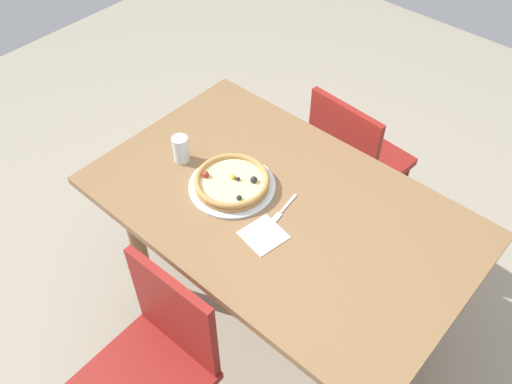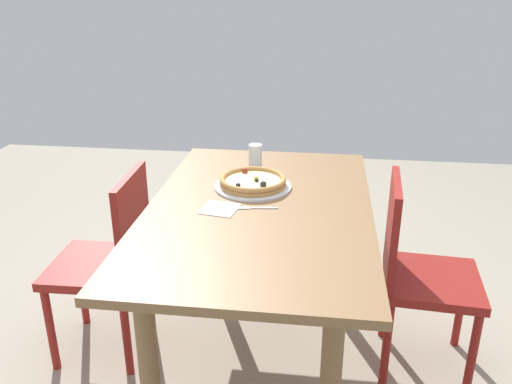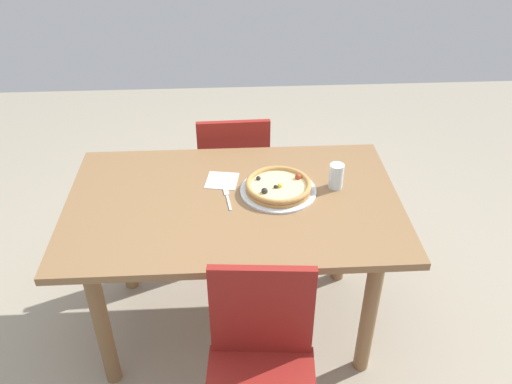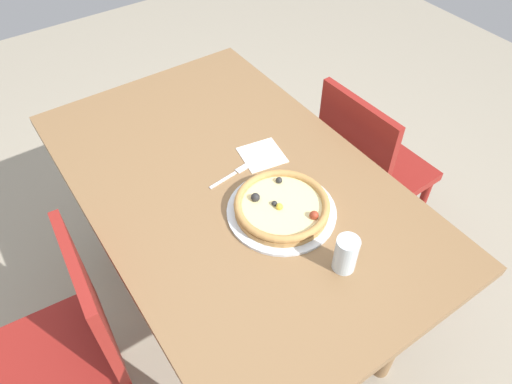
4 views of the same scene
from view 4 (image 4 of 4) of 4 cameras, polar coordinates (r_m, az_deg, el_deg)
ground_plane at (r=2.18m, az=-2.12°, el=-13.12°), size 6.00×6.00×0.00m
dining_table at (r=1.65m, az=-2.74°, el=-1.47°), size 1.45×0.90×0.77m
chair_near at (r=1.65m, az=-21.61°, el=-17.09°), size 0.43×0.43×0.87m
chair_far at (r=2.08m, az=13.20°, el=2.79°), size 0.41×0.41×0.87m
plate at (r=1.47m, az=3.08°, el=-2.32°), size 0.34×0.34×0.01m
pizza at (r=1.45m, az=3.11°, el=-1.66°), size 0.29×0.29×0.05m
fork at (r=1.59m, az=-2.78°, el=2.16°), size 0.04×0.17×0.00m
drinking_glass at (r=1.32m, az=10.74°, el=-7.34°), size 0.07×0.07×0.12m
napkin at (r=1.65m, az=0.73°, el=4.47°), size 0.16×0.16×0.00m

